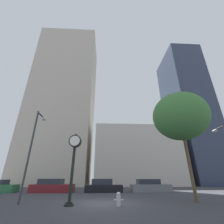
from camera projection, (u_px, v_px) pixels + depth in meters
The scene contains 11 objects.
ground_plane at pixel (103, 203), 9.87m from camera, with size 200.00×200.00×0.00m, color #38383D.
building_tall_tower at pixel (65, 102), 39.29m from camera, with size 14.57×12.00×39.63m.
building_storefront_row at pixel (136, 157), 34.54m from camera, with size 18.53×12.00×11.86m.
building_glass_modern at pixel (187, 111), 39.99m from camera, with size 8.46×12.00×35.74m.
street_clock at pixel (74, 156), 10.07m from camera, with size 0.84×0.57×4.43m.
car_maroon at pixel (52, 187), 17.33m from camera, with size 4.86×2.04×1.43m.
car_black at pixel (103, 187), 17.49m from camera, with size 4.39×2.05×1.42m.
car_grey at pixel (150, 186), 17.81m from camera, with size 4.69×1.99×1.39m.
fire_hydrant_far at pixel (119, 199), 9.00m from camera, with size 0.57×0.25×0.75m.
street_lamp_left at pixel (35, 139), 11.50m from camera, with size 0.36×1.57×6.45m.
bare_tree at pixel (180, 116), 12.71m from camera, with size 4.49×4.49×8.36m.
Camera 1 is at (0.01, -11.47, 1.57)m, focal length 24.00 mm.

